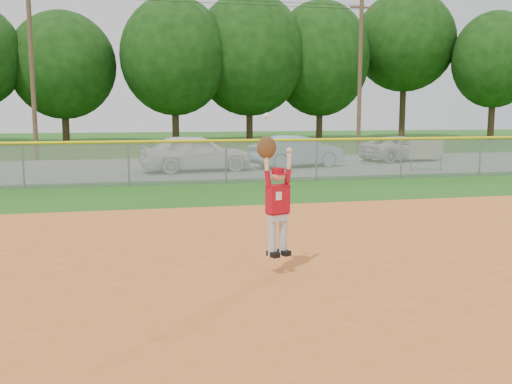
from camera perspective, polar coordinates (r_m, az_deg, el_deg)
ground at (r=10.49m, az=6.36°, el=-5.89°), size 120.00×120.00×0.00m
clay_infield at (r=7.83m, az=13.68°, el=-10.82°), size 24.00×16.00×0.04m
parking_strip at (r=25.95m, az=-5.25°, el=2.53°), size 44.00×10.00×0.03m
car_white_a at (r=23.88m, az=-6.05°, el=3.94°), size 4.78×2.43×1.56m
car_blue at (r=25.62m, az=4.15°, el=4.08°), size 4.51×2.64×1.40m
car_white_b at (r=29.77m, az=14.42°, el=4.23°), size 4.77×3.04×1.23m
sponsor_sign at (r=25.12m, az=16.67°, el=4.06°), size 1.53×0.08×1.36m
outfield_fence at (r=19.96m, az=-3.02°, el=3.38°), size 40.06×0.10×1.55m
power_lines at (r=31.98m, az=-4.99°, el=11.94°), size 19.40×0.24×9.00m
tree_line at (r=47.97m, az=-7.74°, el=14.03°), size 62.37×13.00×14.43m
ballplayer at (r=8.64m, az=2.03°, el=-0.53°), size 0.60×0.33×2.18m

